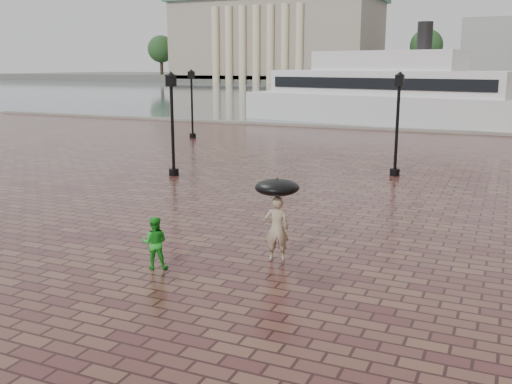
# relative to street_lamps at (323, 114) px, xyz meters

# --- Properties ---
(ground) EXTENTS (300.00, 300.00, 0.00)m
(ground) POSITION_rel_street_lamps_xyz_m (1.50, -17.50, -2.33)
(ground) COLOR #3B1B1B
(ground) RESTS_ON ground
(harbour_water) EXTENTS (240.00, 240.00, 0.00)m
(harbour_water) POSITION_rel_street_lamps_xyz_m (1.50, 74.50, -2.33)
(harbour_water) COLOR #454E54
(harbour_water) RESTS_ON ground
(quay_edge) EXTENTS (80.00, 0.60, 0.30)m
(quay_edge) POSITION_rel_street_lamps_xyz_m (1.50, 14.50, -2.33)
(quay_edge) COLOR slate
(quay_edge) RESTS_ON ground
(far_shore) EXTENTS (300.00, 60.00, 2.00)m
(far_shore) POSITION_rel_street_lamps_xyz_m (1.50, 142.50, -1.33)
(far_shore) COLOR #4C4C47
(far_shore) RESTS_ON ground
(museum) EXTENTS (57.00, 32.50, 26.00)m
(museum) POSITION_rel_street_lamps_xyz_m (-53.50, 127.11, 11.58)
(museum) COLOR gray
(museum) RESTS_ON ground
(far_trees) EXTENTS (188.00, 8.00, 13.50)m
(far_trees) POSITION_rel_street_lamps_xyz_m (1.50, 120.50, 7.09)
(far_trees) COLOR #2D2119
(far_trees) RESTS_ON ground
(street_lamps) EXTENTS (21.44, 14.44, 4.40)m
(street_lamps) POSITION_rel_street_lamps_xyz_m (0.00, 0.00, 0.00)
(street_lamps) COLOR black
(street_lamps) RESTS_ON ground
(adult_pedestrian) EXTENTS (0.71, 0.59, 1.66)m
(adult_pedestrian) POSITION_rel_street_lamps_xyz_m (3.91, -16.14, -1.50)
(adult_pedestrian) COLOR tan
(adult_pedestrian) RESTS_ON ground
(child_pedestrian) EXTENTS (0.77, 0.70, 1.28)m
(child_pedestrian) POSITION_rel_street_lamps_xyz_m (1.45, -17.87, -1.68)
(child_pedestrian) COLOR green
(child_pedestrian) RESTS_ON ground
(ferry_near) EXTENTS (25.45, 10.95, 8.12)m
(ferry_near) POSITION_rel_street_lamps_xyz_m (-0.58, 19.50, 0.12)
(ferry_near) COLOR silver
(ferry_near) RESTS_ON ground
(umbrella) EXTENTS (1.10, 1.10, 1.13)m
(umbrella) POSITION_rel_street_lamps_xyz_m (3.91, -16.14, -0.45)
(umbrella) COLOR black
(umbrella) RESTS_ON ground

